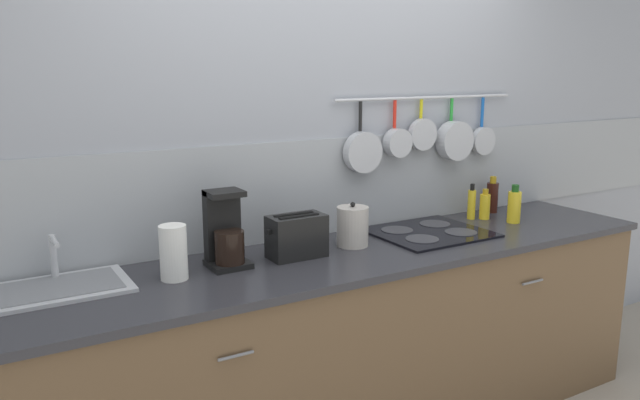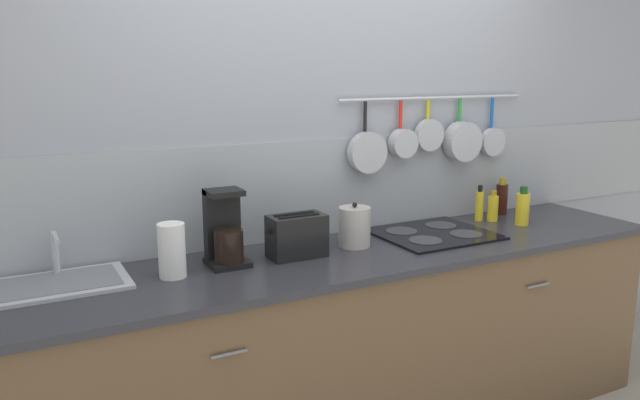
{
  "view_description": "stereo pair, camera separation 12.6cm",
  "coord_description": "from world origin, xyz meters",
  "px_view_note": "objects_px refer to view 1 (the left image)",
  "views": [
    {
      "loc": [
        -1.59,
        -2.3,
        1.78
      ],
      "look_at": [
        -0.23,
        0.0,
        1.2
      ],
      "focal_mm": 35.0,
      "sensor_mm": 36.0,
      "label": 1
    },
    {
      "loc": [
        -1.48,
        -2.37,
        1.78
      ],
      "look_at": [
        -0.23,
        0.0,
        1.2
      ],
      "focal_mm": 35.0,
      "sensor_mm": 36.0,
      "label": 2
    }
  ],
  "objects_px": {
    "coffee_maker": "(226,235)",
    "bottle_cooking_wine": "(485,206)",
    "paper_towel_roll": "(173,252)",
    "bottle_vinegar": "(472,203)",
    "kettle": "(352,226)",
    "bottle_olive_oil": "(514,206)",
    "toaster": "(297,236)",
    "bottle_hot_sauce": "(492,196)"
  },
  "relations": [
    {
      "from": "toaster",
      "to": "bottle_vinegar",
      "type": "distance_m",
      "value": 1.2
    },
    {
      "from": "paper_towel_roll",
      "to": "bottle_cooking_wine",
      "type": "distance_m",
      "value": 1.82
    },
    {
      "from": "coffee_maker",
      "to": "bottle_cooking_wine",
      "type": "distance_m",
      "value": 1.57
    },
    {
      "from": "kettle",
      "to": "bottle_vinegar",
      "type": "distance_m",
      "value": 0.88
    },
    {
      "from": "kettle",
      "to": "bottle_hot_sauce",
      "type": "height_order",
      "value": "same"
    },
    {
      "from": "bottle_vinegar",
      "to": "bottle_olive_oil",
      "type": "bearing_deg",
      "value": -52.35
    },
    {
      "from": "kettle",
      "to": "bottle_cooking_wine",
      "type": "xyz_separation_m",
      "value": [
        0.94,
        0.07,
        -0.02
      ]
    },
    {
      "from": "toaster",
      "to": "bottle_cooking_wine",
      "type": "distance_m",
      "value": 1.25
    },
    {
      "from": "bottle_vinegar",
      "to": "bottle_cooking_wine",
      "type": "relative_size",
      "value": 1.17
    },
    {
      "from": "coffee_maker",
      "to": "bottle_cooking_wine",
      "type": "height_order",
      "value": "coffee_maker"
    },
    {
      "from": "kettle",
      "to": "bottle_olive_oil",
      "type": "bearing_deg",
      "value": -4.09
    },
    {
      "from": "bottle_cooking_wine",
      "to": "bottle_hot_sauce",
      "type": "xyz_separation_m",
      "value": [
        0.16,
        0.1,
        0.02
      ]
    },
    {
      "from": "paper_towel_roll",
      "to": "bottle_vinegar",
      "type": "bearing_deg",
      "value": 4.77
    },
    {
      "from": "paper_towel_roll",
      "to": "bottle_vinegar",
      "type": "height_order",
      "value": "paper_towel_roll"
    },
    {
      "from": "coffee_maker",
      "to": "bottle_olive_oil",
      "type": "relative_size",
      "value": 1.57
    },
    {
      "from": "bottle_cooking_wine",
      "to": "bottle_olive_oil",
      "type": "xyz_separation_m",
      "value": [
        0.08,
        -0.14,
        0.02
      ]
    },
    {
      "from": "kettle",
      "to": "bottle_olive_oil",
      "type": "distance_m",
      "value": 1.02
    },
    {
      "from": "kettle",
      "to": "paper_towel_roll",
      "type": "bearing_deg",
      "value": -177.55
    },
    {
      "from": "bottle_vinegar",
      "to": "bottle_hot_sauce",
      "type": "relative_size",
      "value": 0.94
    },
    {
      "from": "paper_towel_roll",
      "to": "bottle_hot_sauce",
      "type": "relative_size",
      "value": 1.05
    },
    {
      "from": "bottle_cooking_wine",
      "to": "bottle_hot_sauce",
      "type": "height_order",
      "value": "bottle_hot_sauce"
    },
    {
      "from": "kettle",
      "to": "bottle_vinegar",
      "type": "height_order",
      "value": "kettle"
    },
    {
      "from": "coffee_maker",
      "to": "kettle",
      "type": "distance_m",
      "value": 0.63
    },
    {
      "from": "paper_towel_roll",
      "to": "bottle_hot_sauce",
      "type": "height_order",
      "value": "paper_towel_roll"
    },
    {
      "from": "toaster",
      "to": "bottle_olive_oil",
      "type": "distance_m",
      "value": 1.33
    },
    {
      "from": "bottle_vinegar",
      "to": "paper_towel_roll",
      "type": "bearing_deg",
      "value": -175.23
    },
    {
      "from": "coffee_maker",
      "to": "bottle_vinegar",
      "type": "height_order",
      "value": "coffee_maker"
    },
    {
      "from": "coffee_maker",
      "to": "bottle_cooking_wine",
      "type": "bearing_deg",
      "value": 1.81
    },
    {
      "from": "toaster",
      "to": "paper_towel_roll",
      "type": "bearing_deg",
      "value": -178.76
    },
    {
      "from": "toaster",
      "to": "bottle_hot_sauce",
      "type": "height_order",
      "value": "bottle_hot_sauce"
    },
    {
      "from": "bottle_cooking_wine",
      "to": "bottle_vinegar",
      "type": "bearing_deg",
      "value": 148.32
    },
    {
      "from": "paper_towel_roll",
      "to": "coffee_maker",
      "type": "height_order",
      "value": "coffee_maker"
    },
    {
      "from": "coffee_maker",
      "to": "bottle_vinegar",
      "type": "bearing_deg",
      "value": 3.37
    },
    {
      "from": "toaster",
      "to": "bottle_hot_sauce",
      "type": "xyz_separation_m",
      "value": [
        1.41,
        0.19,
        -0.0
      ]
    },
    {
      "from": "kettle",
      "to": "bottle_vinegar",
      "type": "relative_size",
      "value": 1.07
    },
    {
      "from": "kettle",
      "to": "coffee_maker",
      "type": "bearing_deg",
      "value": 178.18
    },
    {
      "from": "coffee_maker",
      "to": "toaster",
      "type": "xyz_separation_m",
      "value": [
        0.32,
        -0.05,
        -0.04
      ]
    },
    {
      "from": "paper_towel_roll",
      "to": "bottle_cooking_wine",
      "type": "relative_size",
      "value": 1.31
    },
    {
      "from": "paper_towel_roll",
      "to": "bottle_olive_oil",
      "type": "distance_m",
      "value": 1.9
    },
    {
      "from": "kettle",
      "to": "bottle_hot_sauce",
      "type": "distance_m",
      "value": 1.11
    },
    {
      "from": "paper_towel_roll",
      "to": "kettle",
      "type": "xyz_separation_m",
      "value": [
        0.88,
        0.04,
        -0.02
      ]
    },
    {
      "from": "toaster",
      "to": "kettle",
      "type": "relative_size",
      "value": 1.27
    }
  ]
}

